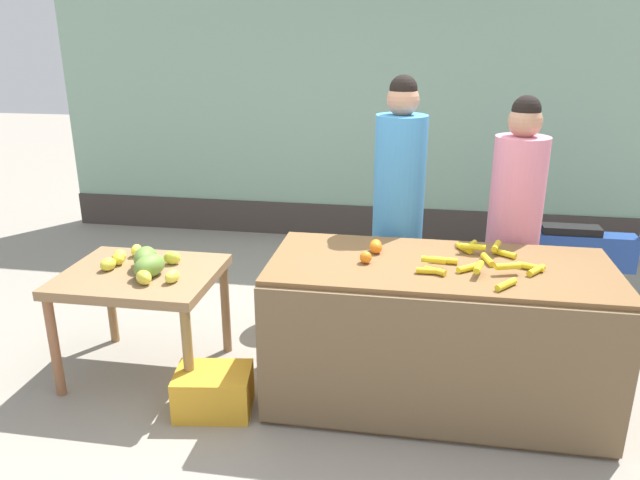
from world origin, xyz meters
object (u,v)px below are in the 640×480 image
object	(u,v)px
vendor_woman_blue_shirt	(398,216)
produce_sack	(282,294)
vendor_woman_pink_shirt	(513,232)
parked_motorcycle	(579,263)
produce_crate	(214,391)

from	to	relation	value
vendor_woman_blue_shirt	produce_sack	bearing A→B (deg)	173.75
vendor_woman_blue_shirt	vendor_woman_pink_shirt	xyz separation A→B (m)	(0.75, -0.04, -0.06)
vendor_woman_blue_shirt	parked_motorcycle	distance (m)	1.72
vendor_woman_pink_shirt	produce_crate	size ratio (longest dim) A/B	4.04
vendor_woman_pink_shirt	produce_sack	xyz separation A→B (m)	(-1.60, 0.13, -0.62)
parked_motorcycle	produce_crate	size ratio (longest dim) A/B	3.64
vendor_woman_blue_shirt	produce_sack	size ratio (longest dim) A/B	3.49
vendor_woman_pink_shirt	parked_motorcycle	size ratio (longest dim) A/B	1.11
parked_motorcycle	produce_sack	xyz separation A→B (m)	(-2.27, -0.70, -0.13)
produce_crate	produce_sack	world-z (taller)	produce_sack
produce_sack	vendor_woman_blue_shirt	bearing A→B (deg)	-6.25
vendor_woman_pink_shirt	parked_motorcycle	world-z (taller)	vendor_woman_pink_shirt
vendor_woman_blue_shirt	produce_sack	xyz separation A→B (m)	(-0.85, 0.09, -0.68)
vendor_woman_pink_shirt	vendor_woman_blue_shirt	bearing A→B (deg)	176.80
vendor_woman_blue_shirt	vendor_woman_pink_shirt	size ratio (longest dim) A/B	1.06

